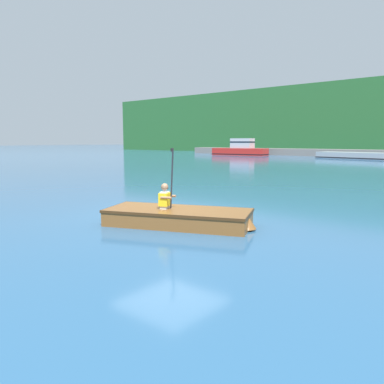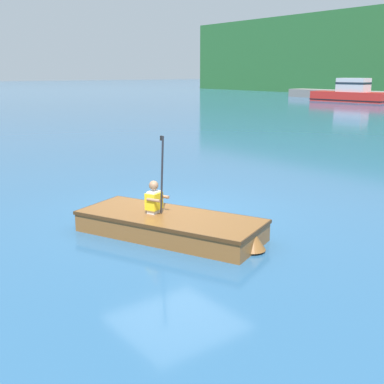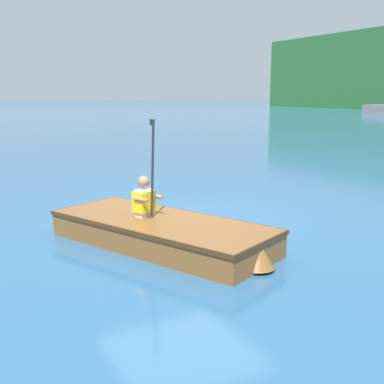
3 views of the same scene
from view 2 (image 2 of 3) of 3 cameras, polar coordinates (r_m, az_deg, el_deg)
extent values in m
plane|color=#28567F|center=(9.98, -1.96, -2.53)|extent=(300.00, 300.00, 0.00)
cube|color=red|center=(50.52, 18.09, 10.69)|extent=(7.69, 2.89, 0.95)
cube|color=black|center=(50.54, 18.07, 10.34)|extent=(7.73, 2.94, 0.10)
cube|color=#B2B2B7|center=(50.31, 18.57, 11.94)|extent=(3.03, 1.98, 1.31)
cube|color=#19232D|center=(50.30, 18.59, 12.12)|extent=(3.05, 2.00, 0.20)
cube|color=brown|center=(8.59, -2.65, -3.99)|extent=(3.53, 2.45, 0.38)
cube|color=#432A13|center=(8.54, -2.66, -2.97)|extent=(3.58, 2.51, 0.06)
cube|color=#432A13|center=(8.54, -2.66, -3.04)|extent=(3.02, 2.06, 0.02)
cone|color=brown|center=(7.90, 7.17, -5.58)|extent=(0.58, 0.58, 0.34)
cube|color=brown|center=(8.67, -4.04, -2.86)|extent=(0.62, 1.18, 0.03)
cube|color=silver|center=(8.65, -4.53, -1.19)|extent=(0.24, 0.28, 0.40)
cube|color=yellow|center=(8.64, -4.53, -1.06)|extent=(0.31, 0.35, 0.30)
sphere|color=#997051|center=(8.57, -4.57, 0.79)|extent=(0.17, 0.17, 0.17)
cylinder|color=#997051|center=(8.46, -4.60, -0.97)|extent=(0.26, 0.15, 0.06)
cylinder|color=#997051|center=(8.70, -3.50, -0.53)|extent=(0.26, 0.15, 0.06)
cylinder|color=#232328|center=(8.43, -3.58, 2.01)|extent=(0.11, 0.07, 1.39)
cylinder|color=black|center=(8.32, -3.65, 6.41)|extent=(0.05, 0.05, 0.08)
camera|label=1|loc=(2.14, -89.81, -25.61)|focal=35.00mm
camera|label=3|loc=(2.13, 29.67, -7.45)|focal=45.00mm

